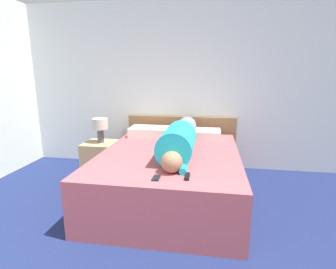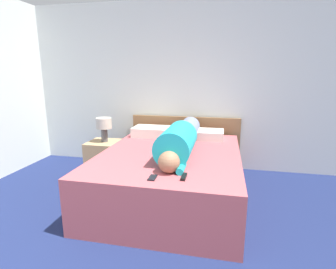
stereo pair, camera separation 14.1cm
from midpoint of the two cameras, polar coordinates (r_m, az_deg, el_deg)
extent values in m
cube|color=silver|center=(4.23, 1.69, 10.40)|extent=(6.25, 0.06, 2.60)
cube|color=#A84C51|center=(3.25, -0.81, -8.74)|extent=(1.62, 2.07, 0.59)
cube|color=olive|center=(4.30, 1.87, -1.53)|extent=(1.74, 0.04, 0.83)
cube|color=tan|center=(4.09, -15.13, -5.13)|extent=(0.50, 0.46, 0.51)
cylinder|color=#4C4C51|center=(3.99, -15.43, -0.27)|extent=(0.09, 0.09, 0.20)
cylinder|color=beige|center=(3.96, -15.59, 2.27)|extent=(0.23, 0.23, 0.16)
sphere|color=#936B4C|center=(2.48, -0.83, -6.03)|extent=(0.21, 0.21, 0.21)
cylinder|color=#1EADB7|center=(2.85, 0.63, -1.78)|extent=(0.37, 0.71, 0.37)
cylinder|color=slate|center=(3.61, 2.48, 0.68)|extent=(0.28, 0.85, 0.28)
cylinder|color=#1EADB7|center=(2.53, 1.85, -7.28)|extent=(0.07, 0.22, 0.07)
cube|color=silver|center=(3.93, -4.74, 0.61)|extent=(0.62, 0.37, 0.14)
cube|color=silver|center=(3.82, 5.89, 0.13)|extent=(0.59, 0.37, 0.12)
cube|color=black|center=(2.39, 2.55, -9.13)|extent=(0.04, 0.15, 0.02)
cube|color=black|center=(2.38, -4.31, -9.42)|extent=(0.06, 0.13, 0.01)
camera|label=1|loc=(0.07, -91.37, -0.32)|focal=28.00mm
camera|label=2|loc=(0.07, 88.63, 0.32)|focal=28.00mm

